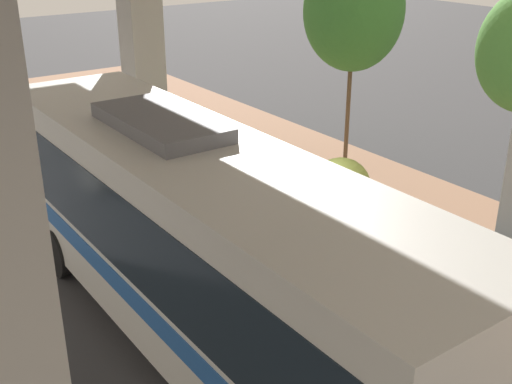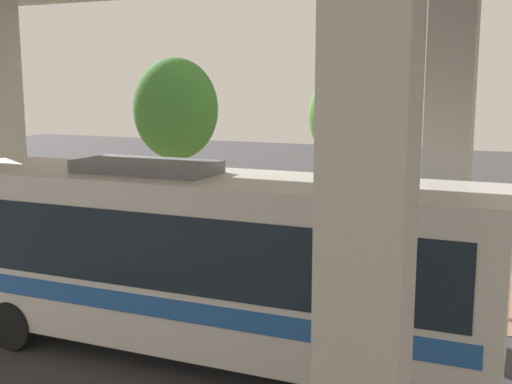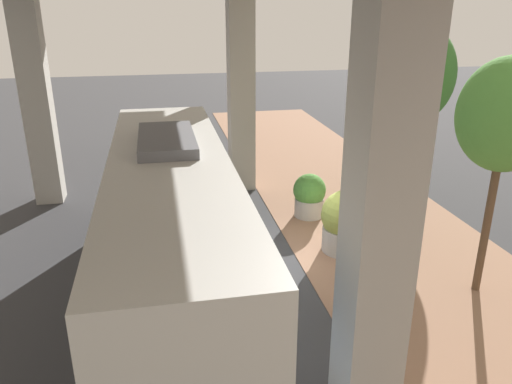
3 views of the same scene
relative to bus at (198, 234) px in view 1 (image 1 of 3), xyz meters
name	(u,v)px [view 1 (image 1 of 3)]	position (x,y,z in m)	size (l,w,h in m)	color
ground_plane	(292,249)	(-3.38, -1.70, -2.07)	(80.00, 80.00, 0.00)	#38383A
sidewalk_strip	(386,215)	(-6.38, -1.70, -2.06)	(6.00, 40.00, 0.02)	#936B51
bus	(198,234)	(0.00, 0.00, 0.00)	(2.68, 11.17, 3.82)	silver
fire_hydrant	(250,160)	(-5.22, -5.96, -1.61)	(0.42, 0.20, 0.90)	gold
planter_front	(340,197)	(-4.83, -1.77, -1.18)	(1.41, 1.41, 1.81)	#ADA89E
planter_middle	(265,172)	(-4.56, -4.34, -1.33)	(1.08, 1.08, 1.48)	#ADA89E
street_tree_near	(354,10)	(-8.26, -5.23, 2.39)	(2.83, 2.83, 6.16)	brown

